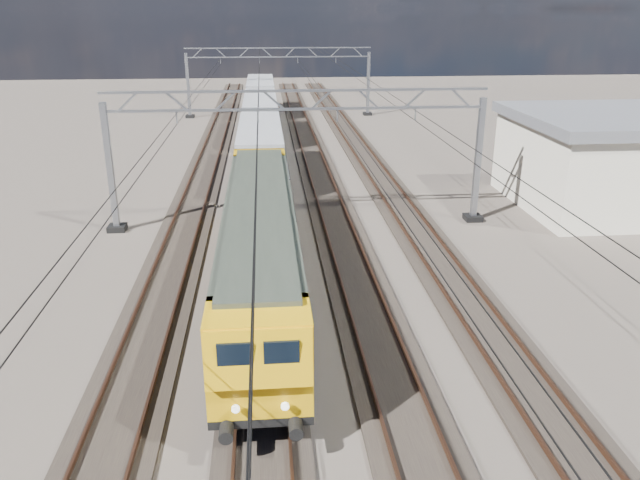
{
  "coord_description": "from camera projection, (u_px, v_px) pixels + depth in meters",
  "views": [
    {
      "loc": [
        -1.69,
        -27.45,
        10.87
      ],
      "look_at": [
        0.33,
        -4.78,
        2.4
      ],
      "focal_mm": 35.0,
      "sensor_mm": 36.0,
      "label": 1
    }
  ],
  "objects": [
    {
      "name": "ground",
      "position": [
        304.0,
        253.0,
        29.55
      ],
      "size": [
        160.0,
        160.0,
        0.0
      ],
      "primitive_type": "plane",
      "color": "black",
      "rests_on": "ground"
    },
    {
      "name": "track_outer_west",
      "position": [
        176.0,
        255.0,
        29.03
      ],
      "size": [
        2.6,
        140.0,
        0.3
      ],
      "color": "black",
      "rests_on": "ground"
    },
    {
      "name": "track_loco",
      "position": [
        262.0,
        253.0,
        29.36
      ],
      "size": [
        2.6,
        140.0,
        0.3
      ],
      "color": "black",
      "rests_on": "ground"
    },
    {
      "name": "track_inner_east",
      "position": [
        346.0,
        250.0,
        29.7
      ],
      "size": [
        2.6,
        140.0,
        0.3
      ],
      "color": "black",
      "rests_on": "ground"
    },
    {
      "name": "track_outer_east",
      "position": [
        428.0,
        247.0,
        30.03
      ],
      "size": [
        2.6,
        140.0,
        0.3
      ],
      "color": "black",
      "rests_on": "ground"
    },
    {
      "name": "catenary_gantry_mid",
      "position": [
        298.0,
        153.0,
        31.93
      ],
      "size": [
        19.9,
        0.9,
        7.11
      ],
      "color": "gray",
      "rests_on": "ground"
    },
    {
      "name": "catenary_gantry_far",
      "position": [
        279.0,
        79.0,
        65.53
      ],
      "size": [
        19.9,
        0.9,
        7.11
      ],
      "color": "gray",
      "rests_on": "ground"
    },
    {
      "name": "overhead_wires",
      "position": [
        294.0,
        106.0,
        35.02
      ],
      "size": [
        12.03,
        140.0,
        0.53
      ],
      "color": "black",
      "rests_on": "ground"
    },
    {
      "name": "locomotive",
      "position": [
        260.0,
        240.0,
        24.49
      ],
      "size": [
        2.76,
        21.1,
        3.62
      ],
      "color": "black",
      "rests_on": "ground"
    },
    {
      "name": "hopper_wagon_lead",
      "position": [
        260.0,
        148.0,
        41.04
      ],
      "size": [
        3.38,
        13.0,
        3.25
      ],
      "color": "black",
      "rests_on": "ground"
    },
    {
      "name": "hopper_wagon_mid",
      "position": [
        260.0,
        114.0,
        54.3
      ],
      "size": [
        3.38,
        13.0,
        3.25
      ],
      "color": "black",
      "rests_on": "ground"
    },
    {
      "name": "hopper_wagon_third",
      "position": [
        261.0,
        93.0,
        67.55
      ],
      "size": [
        3.38,
        13.0,
        3.25
      ],
      "color": "black",
      "rests_on": "ground"
    }
  ]
}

